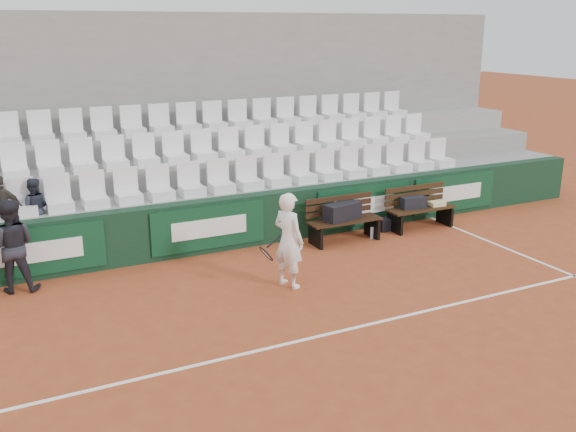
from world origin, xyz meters
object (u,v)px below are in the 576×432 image
Objects in this scene: sports_bag_left at (342,211)px; sports_bag_ground at (387,224)px; bench_left at (344,231)px; water_bottle_far at (372,233)px; tennis_player at (288,240)px; spectator_c at (31,183)px; bench_right at (420,218)px; ball_kid at (12,246)px; sports_bag_right at (413,203)px; water_bottle_near at (314,236)px.

sports_bag_left is 1.33m from sports_bag_ground.
water_bottle_far is at bearing -9.12° from bench_left.
spectator_c reaches higher than tennis_player.
water_bottle_far is 6.43m from spectator_c.
water_bottle_far is at bearing -174.41° from bench_right.
ball_kid reaches higher than sports_bag_left.
bench_right is at bearing -15.28° from sports_bag_right.
sports_bag_left is at bearing 167.36° from water_bottle_far.
sports_bag_left reaches higher than water_bottle_near.
water_bottle_near reaches higher than water_bottle_far.
bench_left is 0.62m from water_bottle_near.
water_bottle_near is 0.17× the size of ball_kid.
tennis_player is 4.53m from spectator_c.
spectator_c is at bearing 171.51° from sports_bag_right.
water_bottle_near is 5.26m from spectator_c.
bench_right is 2.46m from water_bottle_near.
sports_bag_left is 5.99m from ball_kid.
water_bottle_far is at bearing -150.87° from sports_bag_ground.
ball_kid reaches higher than bench_left.
bench_left is at bearing -52.10° from sports_bag_left.
sports_bag_right reaches higher than water_bottle_near.
sports_bag_left is 1.74m from sports_bag_right.
sports_bag_left is at bearing -178.81° from sports_bag_right.
water_bottle_near is (-0.54, 0.17, -0.48)m from sports_bag_left.
bench_right is at bearing 21.96° from tennis_player.
ball_kid reaches higher than water_bottle_near.
bench_left is 3.56× the size of sports_bag_ground.
bench_right reaches higher than sports_bag_ground.
water_bottle_near is at bearing 159.62° from bench_left.
bench_left is 0.99× the size of ball_kid.
sports_bag_ground is 0.27× the size of tennis_player.
sports_bag_left reaches higher than bench_right.
water_bottle_far is 0.22× the size of spectator_c.
sports_bag_right is 7.40m from spectator_c.
sports_bag_ground is (-0.69, 0.21, -0.10)m from bench_right.
water_bottle_near is at bearing -166.49° from ball_kid.
spectator_c reaches higher than water_bottle_near.
water_bottle_far is 3.03m from tennis_player.
tennis_player is 1.04× the size of ball_kid.
bench_right is 5.71× the size of water_bottle_near.
ball_kid reaches higher than sports_bag_right.
spectator_c reaches higher than ball_kid.
bench_left is at bearing -168.49° from ball_kid.
ball_kid is at bearing 177.72° from bench_left.
water_bottle_near is at bearing 176.69° from sports_bag_right.
sports_bag_right is at bearing -177.51° from spectator_c.
bench_left is at bearing -168.43° from sports_bag_ground.
ball_kid reaches higher than bench_right.
sports_bag_ground is 0.69m from water_bottle_far.
bench_right is at bearing -0.37° from sports_bag_left.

